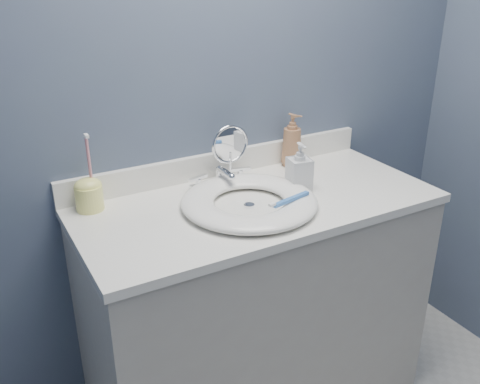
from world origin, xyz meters
TOP-DOWN VIEW (x-y plane):
  - back_wall at (0.00, 1.25)m, footprint 2.20×0.02m
  - vanity_cabinet at (0.00, 0.97)m, footprint 1.20×0.55m
  - countertop at (0.00, 0.97)m, footprint 1.22×0.57m
  - backsplash at (0.00, 1.24)m, footprint 1.22×0.02m
  - basin at (-0.05, 0.94)m, footprint 0.45×0.45m
  - drain at (-0.05, 0.94)m, footprint 0.04×0.04m
  - faucet at (-0.05, 1.14)m, footprint 0.25×0.13m
  - makeup_mirror at (-0.00, 1.16)m, footprint 0.14×0.08m
  - soap_bottle_amber at (0.28, 1.19)m, footprint 0.10×0.10m
  - soap_bottle_clear at (0.17, 0.98)m, footprint 0.09×0.09m
  - toothbrush_holder at (-0.51, 1.18)m, footprint 0.09×0.09m
  - toothbrush_lying at (0.04, 0.84)m, footprint 0.17×0.05m

SIDE VIEW (x-z plane):
  - vanity_cabinet at x=0.00m, z-range 0.00..0.85m
  - countertop at x=0.00m, z-range 0.85..0.88m
  - drain at x=-0.05m, z-range 0.88..0.89m
  - basin at x=-0.05m, z-range 0.88..0.92m
  - faucet at x=-0.05m, z-range 0.87..0.95m
  - toothbrush_lying at x=0.04m, z-range 0.92..0.93m
  - backsplash at x=0.00m, z-range 0.88..0.97m
  - toothbrush_holder at x=-0.51m, z-range 0.81..1.07m
  - soap_bottle_clear at x=0.17m, z-range 0.88..1.05m
  - soap_bottle_amber at x=0.28m, z-range 0.88..1.09m
  - makeup_mirror at x=0.00m, z-range 0.89..1.10m
  - back_wall at x=0.00m, z-range 0.00..2.40m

